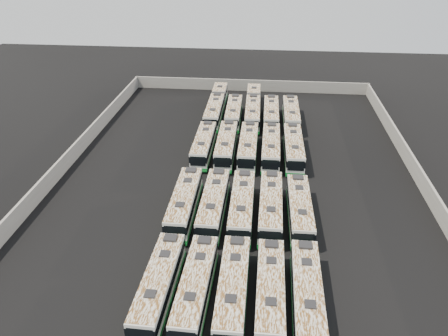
# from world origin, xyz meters

# --- Properties ---
(ground) EXTENTS (140.00, 140.00, 0.00)m
(ground) POSITION_xyz_m (0.00, 0.00, 0.00)
(ground) COLOR black
(ground) RESTS_ON ground
(perimeter_wall) EXTENTS (45.20, 73.20, 2.20)m
(perimeter_wall) POSITION_xyz_m (0.00, 0.00, 1.10)
(perimeter_wall) COLOR slate
(perimeter_wall) RESTS_ON ground
(bus_front_far_left) EXTENTS (2.53, 10.99, 3.08)m
(bus_front_far_left) POSITION_xyz_m (-4.97, -19.14, 1.58)
(bus_front_far_left) COLOR silver
(bus_front_far_left) RESTS_ON ground
(bus_front_left) EXTENTS (2.56, 10.90, 3.05)m
(bus_front_left) POSITION_xyz_m (-1.88, -19.10, 1.56)
(bus_front_left) COLOR silver
(bus_front_left) RESTS_ON ground
(bus_front_center) EXTENTS (2.36, 11.03, 3.10)m
(bus_front_center) POSITION_xyz_m (1.20, -19.01, 1.59)
(bus_front_center) COLOR silver
(bus_front_center) RESTS_ON ground
(bus_front_right) EXTENTS (2.32, 10.80, 3.04)m
(bus_front_right) POSITION_xyz_m (4.26, -19.01, 1.55)
(bus_front_right) COLOR silver
(bus_front_right) RESTS_ON ground
(bus_front_far_right) EXTENTS (2.44, 11.01, 3.09)m
(bus_front_far_right) POSITION_xyz_m (7.22, -19.00, 1.58)
(bus_front_far_right) COLOR silver
(bus_front_far_right) RESTS_ON ground
(bus_midfront_far_left) EXTENTS (2.50, 11.34, 3.19)m
(bus_midfront_far_left) POSITION_xyz_m (-5.06, -6.69, 1.63)
(bus_midfront_far_left) COLOR silver
(bus_midfront_far_left) RESTS_ON ground
(bus_midfront_left) EXTENTS (2.48, 11.30, 3.18)m
(bus_midfront_left) POSITION_xyz_m (-1.88, -6.68, 1.62)
(bus_midfront_left) COLOR silver
(bus_midfront_left) RESTS_ON ground
(bus_midfront_center) EXTENTS (2.43, 11.23, 3.16)m
(bus_midfront_center) POSITION_xyz_m (1.18, -6.74, 1.62)
(bus_midfront_center) COLOR silver
(bus_midfront_center) RESTS_ON ground
(bus_midfront_right) EXTENTS (2.48, 11.25, 3.16)m
(bus_midfront_right) POSITION_xyz_m (4.22, -6.60, 1.62)
(bus_midfront_right) COLOR silver
(bus_midfront_right) RESTS_ON ground
(bus_midfront_far_right) EXTENTS (2.45, 10.88, 3.06)m
(bus_midfront_far_right) POSITION_xyz_m (7.29, -6.72, 1.56)
(bus_midfront_far_right) COLOR silver
(bus_midfront_far_right) RESTS_ON ground
(bus_midback_far_left) EXTENTS (2.33, 10.90, 3.07)m
(bus_midback_far_left) POSITION_xyz_m (-5.03, 7.99, 1.57)
(bus_midback_far_left) COLOR silver
(bus_midback_far_left) RESTS_ON ground
(bus_midback_left) EXTENTS (2.49, 11.31, 3.18)m
(bus_midback_left) POSITION_xyz_m (-1.92, 8.05, 1.63)
(bus_midback_left) COLOR silver
(bus_midback_left) RESTS_ON ground
(bus_midback_center) EXTENTS (2.39, 11.23, 3.16)m
(bus_midback_center) POSITION_xyz_m (1.10, 8.02, 1.62)
(bus_midback_center) COLOR silver
(bus_midback_center) RESTS_ON ground
(bus_midback_right) EXTENTS (2.45, 11.19, 3.15)m
(bus_midback_right) POSITION_xyz_m (4.19, 8.03, 1.61)
(bus_midback_right) COLOR silver
(bus_midback_right) RESTS_ON ground
(bus_midback_far_right) EXTENTS (2.49, 11.29, 3.17)m
(bus_midback_far_right) POSITION_xyz_m (7.23, 8.04, 1.62)
(bus_midback_far_right) COLOR silver
(bus_midback_far_right) RESTS_ON ground
(bus_back_far_left) EXTENTS (2.49, 17.31, 3.13)m
(bus_back_far_left) POSITION_xyz_m (-5.05, 23.31, 1.60)
(bus_back_far_left) COLOR silver
(bus_back_far_left) RESTS_ON ground
(bus_back_left) EXTENTS (2.48, 10.86, 3.05)m
(bus_back_left) POSITION_xyz_m (-1.87, 20.42, 1.56)
(bus_back_left) COLOR silver
(bus_back_left) RESTS_ON ground
(bus_back_center) EXTENTS (2.67, 17.19, 3.11)m
(bus_back_center) POSITION_xyz_m (1.14, 23.30, 1.59)
(bus_back_center) COLOR silver
(bus_back_center) RESTS_ON ground
(bus_back_right) EXTENTS (2.39, 10.99, 3.09)m
(bus_back_right) POSITION_xyz_m (4.16, 20.40, 1.58)
(bus_back_right) COLOR silver
(bus_back_right) RESTS_ON ground
(bus_back_far_right) EXTENTS (2.44, 11.23, 3.16)m
(bus_back_far_right) POSITION_xyz_m (7.33, 20.32, 1.62)
(bus_back_far_right) COLOR silver
(bus_back_far_right) RESTS_ON ground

